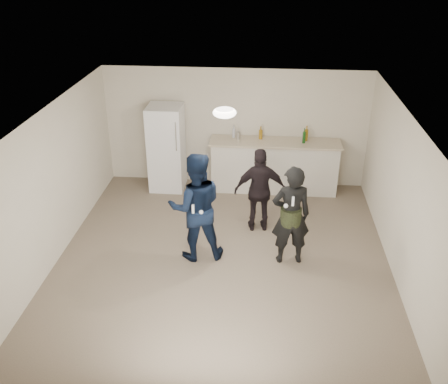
# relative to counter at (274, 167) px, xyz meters

# --- Properties ---
(floor) EXTENTS (6.00, 6.00, 0.00)m
(floor) POSITION_rel_counter_xyz_m (-0.84, -2.67, -0.53)
(floor) COLOR #6B5B4C
(floor) RESTS_ON ground
(ceiling) EXTENTS (6.00, 6.00, 0.00)m
(ceiling) POSITION_rel_counter_xyz_m (-0.84, -2.67, 1.98)
(ceiling) COLOR silver
(ceiling) RESTS_ON wall_back
(wall_back) EXTENTS (6.00, 0.00, 6.00)m
(wall_back) POSITION_rel_counter_xyz_m (-0.84, 0.33, 0.72)
(wall_back) COLOR beige
(wall_back) RESTS_ON floor
(wall_front) EXTENTS (6.00, 0.00, 6.00)m
(wall_front) POSITION_rel_counter_xyz_m (-0.84, -5.67, 0.72)
(wall_front) COLOR beige
(wall_front) RESTS_ON floor
(wall_left) EXTENTS (0.00, 6.00, 6.00)m
(wall_left) POSITION_rel_counter_xyz_m (-3.59, -2.67, 0.72)
(wall_left) COLOR beige
(wall_left) RESTS_ON floor
(wall_right) EXTENTS (0.00, 6.00, 6.00)m
(wall_right) POSITION_rel_counter_xyz_m (1.91, -2.67, 0.72)
(wall_right) COLOR beige
(wall_right) RESTS_ON floor
(counter) EXTENTS (2.60, 0.56, 1.05)m
(counter) POSITION_rel_counter_xyz_m (0.00, 0.00, 0.00)
(counter) COLOR beige
(counter) RESTS_ON floor
(counter_top) EXTENTS (2.68, 0.64, 0.04)m
(counter_top) POSITION_rel_counter_xyz_m (0.00, 0.00, 0.55)
(counter_top) COLOR beige
(counter_top) RESTS_ON counter
(fridge) EXTENTS (0.70, 0.70, 1.80)m
(fridge) POSITION_rel_counter_xyz_m (-2.25, -0.07, 0.38)
(fridge) COLOR white
(fridge) RESTS_ON floor
(fridge_handle) EXTENTS (0.02, 0.02, 0.60)m
(fridge_handle) POSITION_rel_counter_xyz_m (-1.97, -0.44, 0.78)
(fridge_handle) COLOR silver
(fridge_handle) RESTS_ON fridge
(ceiling_dome) EXTENTS (0.36, 0.36, 0.16)m
(ceiling_dome) POSITION_rel_counter_xyz_m (-0.84, -2.37, 1.93)
(ceiling_dome) COLOR white
(ceiling_dome) RESTS_ON ceiling
(shaker) EXTENTS (0.08, 0.08, 0.17)m
(shaker) POSITION_rel_counter_xyz_m (-0.77, 0.09, 0.65)
(shaker) COLOR silver
(shaker) RESTS_ON counter_top
(man) EXTENTS (1.03, 0.88, 1.86)m
(man) POSITION_rel_counter_xyz_m (-1.28, -2.61, 0.40)
(man) COLOR #102143
(man) RESTS_ON floor
(woman) EXTENTS (0.68, 0.50, 1.71)m
(woman) POSITION_rel_counter_xyz_m (0.25, -2.63, 0.33)
(woman) COLOR black
(woman) RESTS_ON floor
(camo_shorts) EXTENTS (0.34, 0.34, 0.28)m
(camo_shorts) POSITION_rel_counter_xyz_m (0.25, -2.63, 0.32)
(camo_shorts) COLOR #293618
(camo_shorts) RESTS_ON woman
(spectator) EXTENTS (0.97, 0.50, 1.58)m
(spectator) POSITION_rel_counter_xyz_m (-0.26, -1.65, 0.26)
(spectator) COLOR black
(spectator) RESTS_ON floor
(remote_man) EXTENTS (0.04, 0.04, 0.15)m
(remote_man) POSITION_rel_counter_xyz_m (-1.28, -2.89, 0.53)
(remote_man) COLOR white
(remote_man) RESTS_ON man
(nunchuk_man) EXTENTS (0.07, 0.07, 0.07)m
(nunchuk_man) POSITION_rel_counter_xyz_m (-1.16, -2.86, 0.45)
(nunchuk_man) COLOR white
(nunchuk_man) RESTS_ON man
(remote_woman) EXTENTS (0.04, 0.04, 0.15)m
(remote_woman) POSITION_rel_counter_xyz_m (0.25, -2.88, 0.72)
(remote_woman) COLOR white
(remote_woman) RESTS_ON woman
(nunchuk_woman) EXTENTS (0.07, 0.07, 0.07)m
(nunchuk_woman) POSITION_rel_counter_xyz_m (0.15, -2.85, 0.62)
(nunchuk_woman) COLOR silver
(nunchuk_woman) RESTS_ON woman
(bottle_cluster) EXTENTS (1.56, 0.27, 0.24)m
(bottle_cluster) POSITION_rel_counter_xyz_m (0.05, 0.10, 0.67)
(bottle_cluster) COLOR #144213
(bottle_cluster) RESTS_ON counter_top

